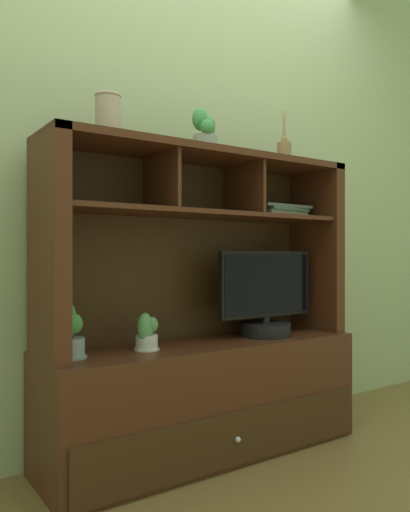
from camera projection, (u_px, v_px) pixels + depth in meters
floor_plane at (205, 455)px, 2.23m from camera, size 6.00×6.00×0.02m
back_wall at (176, 148)px, 2.43m from camera, size 6.00×0.02×2.80m
media_console at (204, 361)px, 2.24m from camera, size 1.46×0.47×1.34m
tv_monitor at (266, 302)px, 2.38m from camera, size 0.54×0.24×0.40m
potted_orchid at (146, 333)px, 2.03m from camera, size 0.10×0.10×0.15m
potted_fern at (69, 334)px, 1.87m from camera, size 0.13×0.13×0.20m
magazine_stack_left at (278, 212)px, 2.53m from camera, size 0.35×0.21×0.06m
diffuser_bottle at (284, 152)px, 2.49m from camera, size 0.07×0.07×0.26m
potted_succulent at (205, 134)px, 2.23m from camera, size 0.12×0.12×0.20m
ceramic_vase at (108, 115)px, 1.94m from camera, size 0.10×0.10×0.17m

